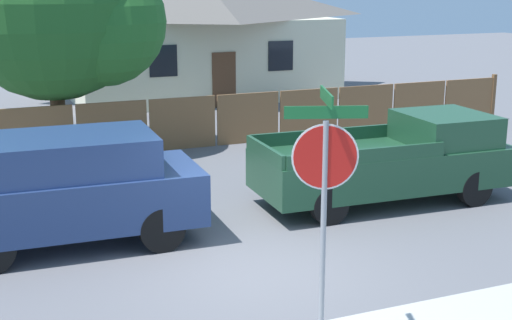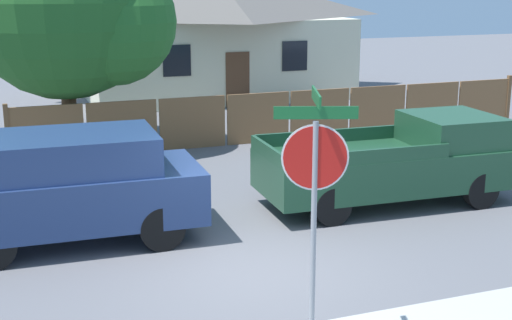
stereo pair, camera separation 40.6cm
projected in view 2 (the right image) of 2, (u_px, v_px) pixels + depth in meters
The scene contains 7 objects.
ground_plane at pixel (254, 270), 11.50m from camera, with size 80.00×80.00×0.00m, color slate.
wooden_fence at pixel (290, 116), 20.57m from camera, with size 15.57×0.12×1.53m.
house at pixel (211, 30), 28.47m from camera, with size 10.79×7.06×4.96m.
oak_tree at pixel (73, 5), 18.68m from camera, with size 5.45×5.19×6.60m.
red_suv at pixel (71, 184), 12.51m from camera, with size 4.55×2.22×1.96m.
orange_pickup at pixel (399, 162), 14.79m from camera, with size 5.43×2.24×1.80m.
stop_sign at pixel (315, 178), 8.46m from camera, with size 0.94×0.85×3.31m.
Camera 2 is at (-3.71, -10.05, 4.57)m, focal length 50.00 mm.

